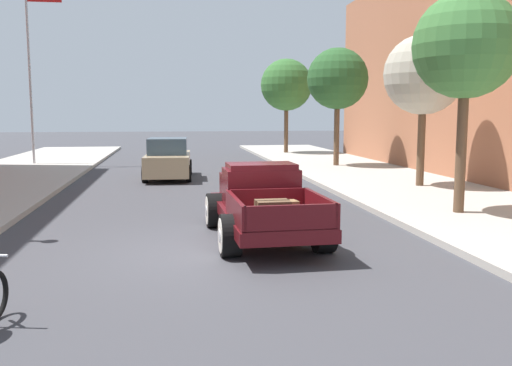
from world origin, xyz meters
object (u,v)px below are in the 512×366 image
hotrod_truck_maroon (261,202)px  car_background_tan (168,160)px  street_tree_third (338,79)px  street_tree_farthest (286,85)px  street_tree_nearest (466,47)px  flagpole (33,49)px  street_tree_second (424,75)px

hotrod_truck_maroon → car_background_tan: car_background_tan is taller
street_tree_third → street_tree_farthest: 8.86m
hotrod_truck_maroon → street_tree_third: (5.94, 14.01, 3.49)m
street_tree_nearest → street_tree_third: bearing=87.1°
street_tree_farthest → street_tree_nearest: bearing=-90.1°
hotrod_truck_maroon → car_background_tan: (-2.03, 11.02, 0.01)m
car_background_tan → flagpole: size_ratio=0.48×
street_tree_nearest → street_tree_second: 5.22m
hotrod_truck_maroon → street_tree_third: 15.62m
car_background_tan → flagpole: flagpole is taller
hotrod_truck_maroon → street_tree_nearest: size_ratio=0.91×
car_background_tan → street_tree_second: size_ratio=0.85×
street_tree_farthest → street_tree_third: bearing=-86.0°
flagpole → street_tree_second: flagpole is taller
street_tree_nearest → street_tree_second: (1.32, 5.04, -0.34)m
car_background_tan → street_tree_nearest: (7.32, -9.73, 3.50)m
flagpole → street_tree_farthest: size_ratio=1.56×
street_tree_nearest → street_tree_farthest: size_ratio=0.93×
street_tree_third → flagpole: bearing=167.1°
flagpole → street_tree_farthest: bearing=21.8°
flagpole → street_tree_third: (14.43, -3.31, -1.53)m
car_background_tan → street_tree_farthest: size_ratio=0.74×
car_background_tan → flagpole: 10.31m
flagpole → hotrod_truck_maroon: bearing=-63.9°
street_tree_second → street_tree_farthest: size_ratio=0.88×
hotrod_truck_maroon → street_tree_second: size_ratio=0.97×
hotrod_truck_maroon → street_tree_farthest: bearing=76.9°
street_tree_second → street_tree_third: size_ratio=0.93×
flagpole → street_tree_farthest: 14.94m
flagpole → street_tree_second: size_ratio=1.78×
hotrod_truck_maroon → street_tree_farthest: (5.33, 22.85, 3.64)m
flagpole → street_tree_third: flagpole is taller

